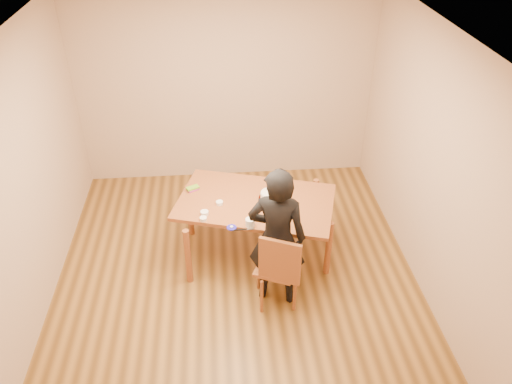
{
  "coord_description": "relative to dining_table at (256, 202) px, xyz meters",
  "views": [
    {
      "loc": [
        -0.14,
        -4.1,
        3.95
      ],
      "look_at": [
        0.25,
        0.38,
        0.9
      ],
      "focal_mm": 35.0,
      "sensor_mm": 36.0,
      "label": 1
    }
  ],
  "objects": [
    {
      "name": "room_shell",
      "position": [
        -0.25,
        -0.09,
        0.62
      ],
      "size": [
        4.0,
        4.5,
        2.7
      ],
      "color": "brown",
      "rests_on": "ground"
    },
    {
      "name": "cake",
      "position": [
        0.16,
        0.01,
        0.07
      ],
      "size": [
        0.21,
        0.21,
        0.07
      ],
      "primitive_type": "cylinder",
      "color": "white",
      "rests_on": "cake_plate"
    },
    {
      "name": "ramekin_multi",
      "position": [
        -0.57,
        -0.21,
        0.04
      ],
      "size": [
        0.09,
        0.09,
        0.04
      ],
      "primitive_type": "cylinder",
      "color": "white",
      "rests_on": "dining_table"
    },
    {
      "name": "dining_table",
      "position": [
        0.0,
        0.0,
        0.0
      ],
      "size": [
        1.93,
        1.46,
        0.04
      ],
      "primitive_type": "cube",
      "rotation": [
        0.0,
        0.0,
        -0.29
      ],
      "color": "brown",
      "rests_on": "floor"
    },
    {
      "name": "frosting_lid",
      "position": [
        -0.29,
        -0.47,
        0.03
      ],
      "size": [
        0.1,
        0.1,
        0.01
      ],
      "primitive_type": "cylinder",
      "color": "#231AAD",
      "rests_on": "dining_table"
    },
    {
      "name": "candy_box_pink",
      "position": [
        -0.7,
        0.27,
        0.03
      ],
      "size": [
        0.14,
        0.12,
        0.02
      ],
      "primitive_type": "cube",
      "rotation": [
        0.0,
        0.0,
        0.53
      ],
      "color": "#EC3798",
      "rests_on": "dining_table"
    },
    {
      "name": "ramekin_green",
      "position": [
        -0.58,
        -0.31,
        0.04
      ],
      "size": [
        0.08,
        0.08,
        0.04
      ],
      "primitive_type": "cylinder",
      "color": "white",
      "rests_on": "dining_table"
    },
    {
      "name": "spatula",
      "position": [
        -0.21,
        -0.51,
        0.03
      ],
      "size": [
        0.16,
        0.02,
        0.01
      ],
      "primitive_type": "cube",
      "rotation": [
        0.0,
        0.0,
        0.03
      ],
      "color": "black",
      "rests_on": "dining_table"
    },
    {
      "name": "frosting_dome",
      "position": [
        0.16,
        0.01,
        0.12
      ],
      "size": [
        0.21,
        0.21,
        0.03
      ],
      "primitive_type": "ellipsoid",
      "color": "white",
      "rests_on": "cake"
    },
    {
      "name": "dining_chair",
      "position": [
        0.15,
        -0.77,
        -0.28
      ],
      "size": [
        0.52,
        0.52,
        0.04
      ],
      "primitive_type": "cube",
      "rotation": [
        0.0,
        0.0,
        -0.41
      ],
      "color": "brown",
      "rests_on": "floor"
    },
    {
      "name": "candy_box_green",
      "position": [
        -0.7,
        0.27,
        0.05
      ],
      "size": [
        0.16,
        0.13,
        0.02
      ],
      "primitive_type": "cube",
      "rotation": [
        0.0,
        0.0,
        0.48
      ],
      "color": "green",
      "rests_on": "candy_box_pink"
    },
    {
      "name": "person",
      "position": [
        0.15,
        -0.73,
        0.07
      ],
      "size": [
        0.66,
        0.51,
        1.6
      ],
      "primitive_type": "imported",
      "rotation": [
        0.0,
        0.0,
        2.9
      ],
      "color": "black",
      "rests_on": "floor"
    },
    {
      "name": "frosting_dollop",
      "position": [
        -0.29,
        -0.47,
        0.04
      ],
      "size": [
        0.04,
        0.04,
        0.02
      ],
      "primitive_type": "ellipsoid",
      "color": "white",
      "rests_on": "frosting_lid"
    },
    {
      "name": "cake_plate",
      "position": [
        0.16,
        0.01,
        0.03
      ],
      "size": [
        0.26,
        0.26,
        0.02
      ],
      "primitive_type": "cylinder",
      "color": "red",
      "rests_on": "dining_table"
    },
    {
      "name": "frosting_tub",
      "position": [
        -0.1,
        -0.45,
        0.07
      ],
      "size": [
        0.1,
        0.1,
        0.09
      ],
      "primitive_type": "cylinder",
      "color": "white",
      "rests_on": "dining_table"
    },
    {
      "name": "ramekin_yellow",
      "position": [
        -0.4,
        -0.04,
        0.04
      ],
      "size": [
        0.08,
        0.08,
        0.04
      ],
      "primitive_type": "cylinder",
      "color": "white",
      "rests_on": "dining_table"
    }
  ]
}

